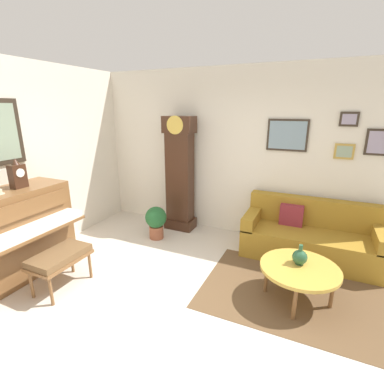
% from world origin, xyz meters
% --- Properties ---
extents(ground_plane, '(6.40, 6.00, 0.10)m').
position_xyz_m(ground_plane, '(0.00, 0.00, -0.05)').
color(ground_plane, beige).
extents(wall_back, '(5.30, 0.13, 2.80)m').
position_xyz_m(wall_back, '(0.02, 2.40, 1.40)').
color(wall_back, silver).
rests_on(wall_back, ground_plane).
extents(area_rug, '(2.10, 1.50, 0.01)m').
position_xyz_m(area_rug, '(1.13, 0.89, 0.00)').
color(area_rug, brown).
rests_on(area_rug, ground_plane).
extents(piano, '(0.87, 1.44, 1.17)m').
position_xyz_m(piano, '(-2.23, -0.19, 0.59)').
color(piano, brown).
rests_on(piano, ground_plane).
extents(piano_bench, '(0.42, 0.70, 0.48)m').
position_xyz_m(piano_bench, '(-1.49, -0.14, 0.41)').
color(piano_bench, brown).
rests_on(piano_bench, ground_plane).
extents(grandfather_clock, '(0.52, 0.34, 2.03)m').
position_xyz_m(grandfather_clock, '(-0.98, 2.10, 0.96)').
color(grandfather_clock, '#3D2316').
rests_on(grandfather_clock, ground_plane).
extents(couch, '(1.90, 0.80, 0.84)m').
position_xyz_m(couch, '(1.25, 1.96, 0.31)').
color(couch, olive).
rests_on(couch, ground_plane).
extents(coffee_table, '(0.88, 0.88, 0.43)m').
position_xyz_m(coffee_table, '(1.18, 0.81, 0.40)').
color(coffee_table, gold).
rests_on(coffee_table, ground_plane).
extents(mantel_clock, '(0.13, 0.18, 0.38)m').
position_xyz_m(mantel_clock, '(-2.23, 0.01, 1.34)').
color(mantel_clock, '#3D2316').
rests_on(mantel_clock, piano).
extents(green_jug, '(0.17, 0.17, 0.24)m').
position_xyz_m(green_jug, '(1.17, 0.88, 0.51)').
color(green_jug, '#234C33').
rests_on(green_jug, coffee_table).
extents(potted_plant, '(0.36, 0.36, 0.56)m').
position_xyz_m(potted_plant, '(-1.16, 1.53, 0.32)').
color(potted_plant, '#935138').
rests_on(potted_plant, ground_plane).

